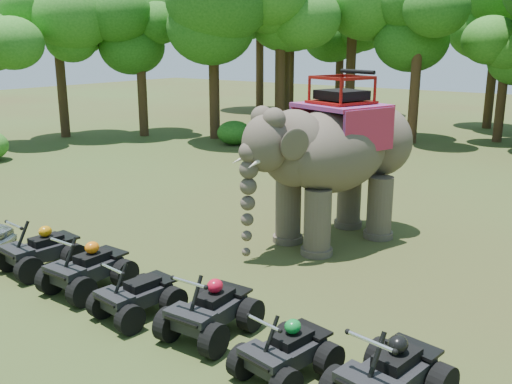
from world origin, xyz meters
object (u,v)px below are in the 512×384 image
(atv_0, at_px, (40,244))
(atv_5, at_px, (391,365))
(elephant, at_px, (336,159))
(atv_2, at_px, (137,288))
(atv_4, at_px, (287,344))
(atv_3, at_px, (210,303))
(atv_1, at_px, (87,262))

(atv_0, bearing_deg, atv_5, 5.65)
(elephant, distance_m, atv_2, 6.69)
(atv_4, bearing_deg, elephant, 121.91)
(atv_3, bearing_deg, atv_4, -12.04)
(elephant, relative_size, atv_2, 3.35)
(atv_2, height_order, atv_4, atv_2)
(elephant, xyz_separation_m, atv_1, (-2.74, -6.21, -1.63))
(atv_0, bearing_deg, atv_3, 5.90)
(atv_2, relative_size, atv_4, 1.01)
(atv_4, bearing_deg, atv_5, 18.61)
(elephant, xyz_separation_m, atv_4, (2.67, -6.43, -1.70))
(elephant, height_order, atv_2, elephant)
(elephant, relative_size, atv_4, 3.38)
(atv_0, xyz_separation_m, atv_4, (7.28, -0.30, -0.06))
(atv_2, relative_size, atv_5, 0.89)
(atv_0, distance_m, atv_1, 1.88)
(atv_2, bearing_deg, atv_5, 8.79)
(atv_2, bearing_deg, atv_4, 5.69)
(atv_1, relative_size, atv_4, 1.12)
(atv_0, distance_m, atv_5, 8.97)
(atv_3, bearing_deg, atv_5, -3.45)
(atv_4, relative_size, atv_5, 0.88)
(atv_3, distance_m, atv_4, 1.93)
(atv_5, bearing_deg, atv_2, -168.73)
(atv_3, distance_m, atv_5, 3.59)
(atv_4, distance_m, atv_5, 1.71)
(atv_0, xyz_separation_m, atv_1, (1.88, -0.08, 0.01))
(atv_1, xyz_separation_m, atv_4, (5.41, -0.22, -0.07))
(elephant, bearing_deg, atv_5, -36.56)
(elephant, bearing_deg, atv_2, -80.06)
(atv_4, bearing_deg, atv_0, -172.93)
(atv_3, xyz_separation_m, atv_5, (3.59, -0.03, 0.02))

